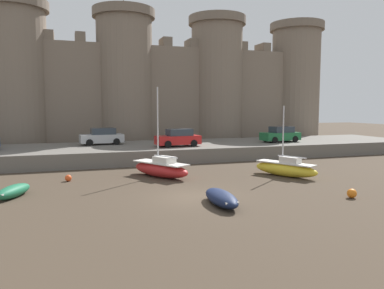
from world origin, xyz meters
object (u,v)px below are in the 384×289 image
sailboat_foreground_left (161,168)px  mooring_buoy_near_shore (352,193)px  car_quay_centre_west (102,137)px  car_quay_east (281,135)px  car_quay_centre_east (178,138)px  mooring_buoy_near_channel (68,178)px  rowboat_midflat_right (221,198)px  sailboat_midflat_left (286,168)px  rowboat_midflat_centre (13,191)px

sailboat_foreground_left → mooring_buoy_near_shore: 12.49m
car_quay_centre_west → car_quay_east: same height
car_quay_centre_east → car_quay_centre_west: (-6.59, 3.92, 0.00)m
mooring_buoy_near_channel → sailboat_foreground_left: bearing=-4.0°
rowboat_midflat_right → sailboat_midflat_left: (7.42, 5.83, 0.20)m
rowboat_midflat_right → mooring_buoy_near_channel: 11.44m
sailboat_foreground_left → rowboat_midflat_centre: bearing=-160.0°
sailboat_foreground_left → car_quay_east: 17.41m
sailboat_midflat_left → sailboat_foreground_left: (-8.50, 2.55, 0.03)m
mooring_buoy_near_channel → car_quay_centre_east: 12.45m
rowboat_midflat_centre → car_quay_east: 26.97m
car_quay_centre_west → car_quay_east: (18.00, -3.08, 0.00)m
rowboat_midflat_centre → mooring_buoy_near_channel: bearing=52.6°
rowboat_midflat_centre → car_quay_east: car_quay_east is taller
mooring_buoy_near_shore → car_quay_centre_east: size_ratio=0.12×
rowboat_midflat_centre → mooring_buoy_near_channel: (2.87, 3.74, -0.14)m
rowboat_midflat_centre → mooring_buoy_near_channel: rowboat_midflat_centre is taller
mooring_buoy_near_channel → car_quay_east: 22.85m
mooring_buoy_near_shore → car_quay_east: (6.62, 17.98, 1.80)m
sailboat_midflat_left → rowboat_midflat_centre: bearing=-177.5°
mooring_buoy_near_shore → car_quay_centre_west: size_ratio=0.12×
mooring_buoy_near_channel → car_quay_east: size_ratio=0.10×
sailboat_midflat_left → car_quay_east: (6.49, 11.27, 1.47)m
mooring_buoy_near_shore → car_quay_east: car_quay_east is taller
mooring_buoy_near_shore → car_quay_centre_west: (-11.38, 21.06, 1.80)m
sailboat_midflat_left → sailboat_foreground_left: 8.88m
rowboat_midflat_right → sailboat_midflat_left: size_ratio=0.70×
rowboat_midflat_right → car_quay_centre_east: bearing=81.3°
rowboat_midflat_right → mooring_buoy_near_channel: size_ratio=7.96×
rowboat_midflat_right → mooring_buoy_near_shore: bearing=-6.9°
mooring_buoy_near_shore → car_quay_centre_east: (-4.80, 17.14, 1.80)m
rowboat_midflat_centre → mooring_buoy_near_shore: rowboat_midflat_centre is taller
rowboat_midflat_right → rowboat_midflat_centre: (-10.17, 5.06, -0.03)m
rowboat_midflat_centre → sailboat_midflat_left: bearing=2.5°
sailboat_foreground_left → car_quay_centre_west: size_ratio=1.49×
mooring_buoy_near_channel → car_quay_centre_east: (9.80, 7.45, 1.83)m
rowboat_midflat_right → car_quay_centre_west: (-4.09, 20.18, 1.67)m
car_quay_east → car_quay_centre_east: bearing=-175.8°
mooring_buoy_near_channel → car_quay_centre_east: car_quay_centre_east is taller
rowboat_midflat_centre → sailboat_foreground_left: size_ratio=0.47×
car_quay_centre_west → sailboat_foreground_left: bearing=-75.7°
rowboat_midflat_centre → rowboat_midflat_right: bearing=-26.5°
sailboat_midflat_left → car_quay_centre_west: 18.45m
mooring_buoy_near_shore → car_quay_centre_west: bearing=118.4°
sailboat_foreground_left → mooring_buoy_near_channel: bearing=176.0°
rowboat_midflat_right → mooring_buoy_near_channel: (-7.30, 8.81, -0.17)m
mooring_buoy_near_shore → rowboat_midflat_centre: bearing=161.2°
sailboat_midflat_left → car_quay_centre_east: sailboat_midflat_left is taller
rowboat_midflat_centre → mooring_buoy_near_shore: bearing=-18.8°
car_quay_centre_east → car_quay_centre_west: bearing=149.3°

